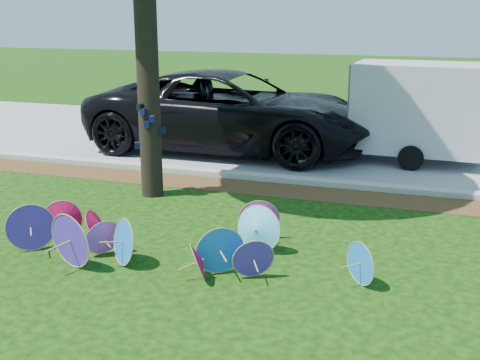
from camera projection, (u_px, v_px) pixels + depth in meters
The scene contains 7 objects.
ground at pixel (165, 272), 8.73m from camera, with size 90.00×90.00×0.00m, color black.
mulch_strip at pixel (254, 188), 12.84m from camera, with size 90.00×1.00×0.01m, color #472D16.
curb at pixel (263, 177), 13.46m from camera, with size 90.00×0.30×0.12m, color #B7B5AD.
street at pixel (303, 142), 17.27m from camera, with size 90.00×8.00×0.01m, color gray.
parasol_pile at pixel (159, 237), 9.12m from camera, with size 5.72×2.32×0.85m.
black_van at pixel (231, 111), 16.05m from camera, with size 3.52×7.64×2.12m, color black.
cargo_trailer at pixel (418, 107), 14.79m from camera, with size 3.05×1.93×2.73m, color silver.
Camera 1 is at (3.54, -7.29, 3.67)m, focal length 45.00 mm.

